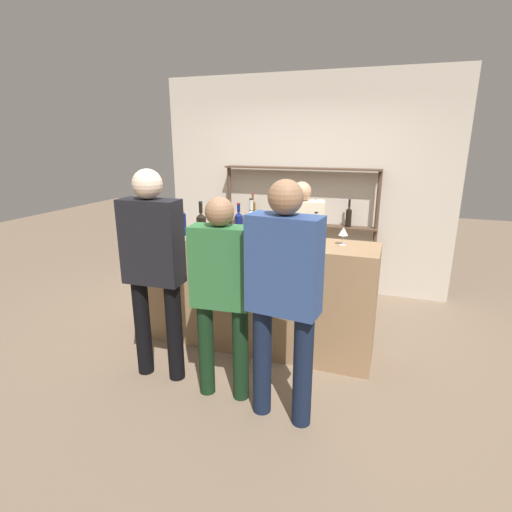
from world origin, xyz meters
name	(u,v)px	position (x,y,z in m)	size (l,w,h in m)	color
ground_plane	(256,344)	(0.00, 0.00, 0.00)	(16.00, 16.00, 0.00)	#7A6651
bar_counter	(256,294)	(0.00, 0.00, 0.55)	(2.25, 0.54, 1.09)	#997551
back_wall	(303,185)	(0.00, 1.87, 1.40)	(3.85, 0.12, 2.80)	beige
back_shelf	(298,210)	(-0.01, 1.69, 1.10)	(2.03, 0.18, 1.64)	#4C3828
counter_bottle_0	(289,230)	(0.34, -0.08, 1.23)	(0.09, 0.09, 0.35)	silver
counter_bottle_1	(182,222)	(-0.73, -0.09, 1.22)	(0.07, 0.07, 0.35)	#0F1956
counter_bottle_2	(251,223)	(-0.07, 0.07, 1.23)	(0.09, 0.09, 0.37)	silver
counter_bottle_3	(315,233)	(0.57, -0.08, 1.21)	(0.08, 0.08, 0.31)	silver
counter_bottle_4	(201,225)	(-0.48, -0.16, 1.23)	(0.09, 0.09, 0.36)	black
counter_bottle_5	(239,223)	(-0.21, 0.11, 1.21)	(0.08, 0.08, 0.32)	#0F1956
wine_glass	(343,232)	(0.79, 0.06, 1.21)	(0.09, 0.09, 0.16)	silver
ice_bucket	(163,223)	(-0.95, -0.08, 1.20)	(0.23, 0.23, 0.20)	#846647
cork_jar	(305,234)	(0.47, 0.00, 1.18)	(0.12, 0.12, 0.17)	silver
server_behind_counter	(300,242)	(0.24, 0.77, 0.90)	(0.54, 0.33, 1.56)	#575347
customer_left	(153,261)	(-0.60, -0.79, 1.04)	(0.49, 0.23, 1.78)	black
customer_right	(284,288)	(0.54, -0.97, 1.02)	(0.51, 0.27, 1.76)	#121C33
customer_center	(221,286)	(0.03, -0.86, 0.94)	(0.46, 0.24, 1.61)	black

